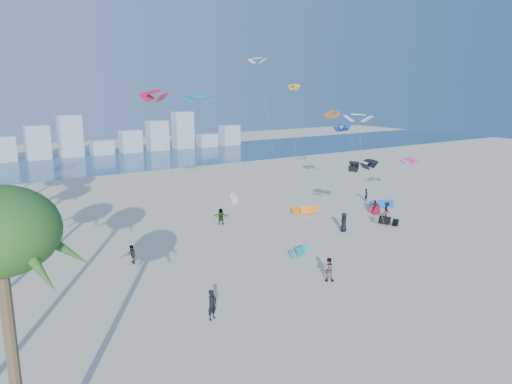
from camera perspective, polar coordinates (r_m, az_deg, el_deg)
ground at (r=32.29m, az=11.53°, el=-13.63°), size 220.00×220.00×0.00m
ocean at (r=95.66m, az=-20.36°, el=3.16°), size 220.00×220.00×0.00m
kitesurfer_near at (r=30.45m, az=-5.19°, el=-13.10°), size 0.82×0.70×1.90m
kitesurfer_mid at (r=36.24m, az=8.53°, el=-9.01°), size 1.10×1.08×1.79m
kitesurfers_far at (r=50.10m, az=5.82°, el=-2.95°), size 32.46×10.08×1.88m
grounded_kites at (r=54.10m, az=8.19°, el=-2.28°), size 21.26×22.16×1.01m
flying_kites at (r=55.90m, az=4.41°, el=9.55°), size 32.95×36.49×18.54m
distant_skyline at (r=104.75m, az=-22.39°, el=5.44°), size 85.00×3.00×8.40m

